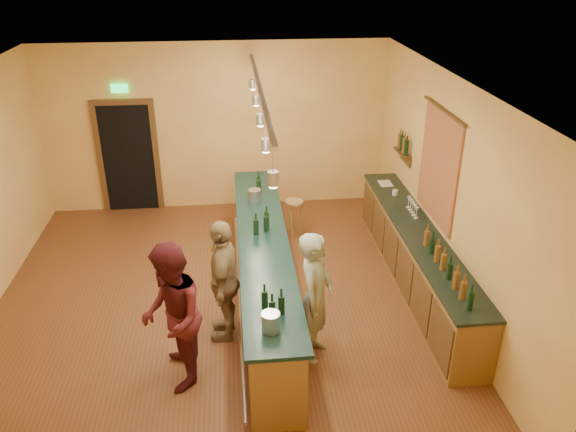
{
  "coord_description": "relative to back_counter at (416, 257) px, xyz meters",
  "views": [
    {
      "loc": [
        0.27,
        -6.92,
        4.75
      ],
      "look_at": [
        1.02,
        0.2,
        1.27
      ],
      "focal_mm": 35.0,
      "sensor_mm": 36.0,
      "label": 1
    }
  ],
  "objects": [
    {
      "name": "floor",
      "position": [
        -2.97,
        -0.18,
        -0.49
      ],
      "size": [
        7.0,
        7.0,
        0.0
      ],
      "primitive_type": "plane",
      "color": "brown",
      "rests_on": "ground"
    },
    {
      "name": "ceiling",
      "position": [
        -2.97,
        -0.18,
        2.71
      ],
      "size": [
        6.5,
        7.0,
        0.02
      ],
      "primitive_type": "cube",
      "color": "silver",
      "rests_on": "wall_back"
    },
    {
      "name": "wall_back",
      "position": [
        -2.97,
        3.32,
        1.11
      ],
      "size": [
        6.5,
        0.02,
        3.2
      ],
      "primitive_type": "cube",
      "color": "#D88F51",
      "rests_on": "floor"
    },
    {
      "name": "wall_front",
      "position": [
        -2.97,
        -3.68,
        1.11
      ],
      "size": [
        6.5,
        0.02,
        3.2
      ],
      "primitive_type": "cube",
      "color": "#D88F51",
      "rests_on": "floor"
    },
    {
      "name": "wall_right",
      "position": [
        0.28,
        -0.18,
        1.11
      ],
      "size": [
        0.02,
        7.0,
        3.2
      ],
      "primitive_type": "cube",
      "color": "#D88F51",
      "rests_on": "floor"
    },
    {
      "name": "doorway",
      "position": [
        -4.67,
        3.3,
        0.64
      ],
      "size": [
        1.15,
        0.09,
        2.48
      ],
      "color": "black",
      "rests_on": "wall_back"
    },
    {
      "name": "tapestry",
      "position": [
        0.26,
        0.22,
        1.36
      ],
      "size": [
        0.03,
        1.4,
        1.6
      ],
      "primitive_type": "cube",
      "color": "maroon",
      "rests_on": "wall_right"
    },
    {
      "name": "bottle_shelf",
      "position": [
        0.2,
        1.72,
        1.18
      ],
      "size": [
        0.17,
        0.55,
        0.54
      ],
      "color": "#482815",
      "rests_on": "wall_right"
    },
    {
      "name": "back_counter",
      "position": [
        0.0,
        0.0,
        0.0
      ],
      "size": [
        0.6,
        4.55,
        1.27
      ],
      "color": "brown",
      "rests_on": "floor"
    },
    {
      "name": "tasting_bar",
      "position": [
        -2.32,
        -0.18,
        0.12
      ],
      "size": [
        0.73,
        5.1,
        1.38
      ],
      "color": "brown",
      "rests_on": "floor"
    },
    {
      "name": "pendant_track",
      "position": [
        -2.32,
        -0.18,
        2.5
      ],
      "size": [
        0.11,
        4.6,
        0.5
      ],
      "color": "silver",
      "rests_on": "ceiling"
    },
    {
      "name": "bartender",
      "position": [
        -1.77,
        -1.43,
        0.38
      ],
      "size": [
        0.64,
        0.75,
        1.73
      ],
      "primitive_type": "imported",
      "rotation": [
        0.0,
        0.0,
        1.14
      ],
      "color": "gray",
      "rests_on": "floor"
    },
    {
      "name": "customer_a",
      "position": [
        -3.46,
        -1.75,
        0.43
      ],
      "size": [
        0.8,
        0.97,
        1.83
      ],
      "primitive_type": "imported",
      "rotation": [
        0.0,
        0.0,
        -1.45
      ],
      "color": "#59191E",
      "rests_on": "floor"
    },
    {
      "name": "customer_b",
      "position": [
        -2.87,
        -0.9,
        0.36
      ],
      "size": [
        0.53,
        1.04,
        1.7
      ],
      "primitive_type": "imported",
      "rotation": [
        0.0,
        0.0,
        -1.69
      ],
      "color": "#997A51",
      "rests_on": "floor"
    },
    {
      "name": "bar_stool",
      "position": [
        -1.65,
        1.83,
        0.04
      ],
      "size": [
        0.33,
        0.33,
        0.68
      ],
      "rotation": [
        0.0,
        0.0,
        -0.09
      ],
      "color": "olive",
      "rests_on": "floor"
    }
  ]
}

